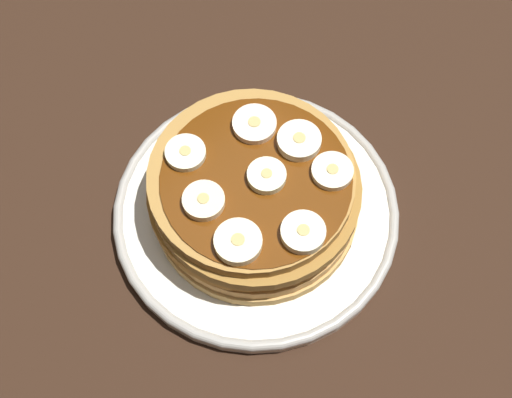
{
  "coord_description": "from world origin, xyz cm",
  "views": [
    {
      "loc": [
        18.54,
        19.61,
        56.41
      ],
      "look_at": [
        0.0,
        0.0,
        3.28
      ],
      "focal_mm": 51.89,
      "sensor_mm": 36.0,
      "label": 1
    }
  ],
  "objects_px": {
    "banana_slice_0": "(267,176)",
    "banana_slice_6": "(204,201)",
    "plate": "(256,212)",
    "banana_slice_2": "(238,242)",
    "banana_slice_1": "(186,153)",
    "banana_slice_4": "(254,125)",
    "banana_slice_3": "(303,233)",
    "banana_slice_5": "(332,171)",
    "banana_slice_7": "(296,138)",
    "pancake_stack": "(255,194)"
  },
  "relations": [
    {
      "from": "banana_slice_2",
      "to": "banana_slice_7",
      "type": "xyz_separation_m",
      "value": [
        -0.09,
        -0.03,
        -0.0
      ]
    },
    {
      "from": "banana_slice_0",
      "to": "banana_slice_1",
      "type": "xyz_separation_m",
      "value": [
        0.03,
        -0.06,
        -0.0
      ]
    },
    {
      "from": "plate",
      "to": "banana_slice_7",
      "type": "distance_m",
      "value": 0.08
    },
    {
      "from": "pancake_stack",
      "to": "banana_slice_6",
      "type": "bearing_deg",
      "value": -13.64
    },
    {
      "from": "plate",
      "to": "banana_slice_4",
      "type": "distance_m",
      "value": 0.08
    },
    {
      "from": "banana_slice_0",
      "to": "banana_slice_5",
      "type": "xyz_separation_m",
      "value": [
        -0.04,
        0.03,
        -0.0
      ]
    },
    {
      "from": "banana_slice_7",
      "to": "pancake_stack",
      "type": "bearing_deg",
      "value": 2.35
    },
    {
      "from": "pancake_stack",
      "to": "banana_slice_1",
      "type": "bearing_deg",
      "value": -63.77
    },
    {
      "from": "banana_slice_2",
      "to": "banana_slice_5",
      "type": "bearing_deg",
      "value": 176.38
    },
    {
      "from": "plate",
      "to": "banana_slice_0",
      "type": "bearing_deg",
      "value": 141.86
    },
    {
      "from": "banana_slice_1",
      "to": "banana_slice_5",
      "type": "distance_m",
      "value": 0.11
    },
    {
      "from": "banana_slice_4",
      "to": "banana_slice_6",
      "type": "xyz_separation_m",
      "value": [
        0.07,
        0.02,
        0.0
      ]
    },
    {
      "from": "plate",
      "to": "banana_slice_4",
      "type": "xyz_separation_m",
      "value": [
        -0.03,
        -0.04,
        0.06
      ]
    },
    {
      "from": "pancake_stack",
      "to": "banana_slice_5",
      "type": "xyz_separation_m",
      "value": [
        -0.05,
        0.04,
        0.03
      ]
    },
    {
      "from": "plate",
      "to": "banana_slice_3",
      "type": "distance_m",
      "value": 0.08
    },
    {
      "from": "banana_slice_1",
      "to": "banana_slice_4",
      "type": "height_order",
      "value": "same"
    },
    {
      "from": "banana_slice_0",
      "to": "banana_slice_1",
      "type": "distance_m",
      "value": 0.07
    },
    {
      "from": "banana_slice_2",
      "to": "banana_slice_3",
      "type": "relative_size",
      "value": 1.06
    },
    {
      "from": "banana_slice_4",
      "to": "pancake_stack",
      "type": "bearing_deg",
      "value": 47.18
    },
    {
      "from": "banana_slice_0",
      "to": "banana_slice_4",
      "type": "height_order",
      "value": "same"
    },
    {
      "from": "banana_slice_0",
      "to": "banana_slice_1",
      "type": "height_order",
      "value": "banana_slice_0"
    },
    {
      "from": "banana_slice_1",
      "to": "banana_slice_7",
      "type": "height_order",
      "value": "banana_slice_7"
    },
    {
      "from": "plate",
      "to": "pancake_stack",
      "type": "relative_size",
      "value": 1.36
    },
    {
      "from": "banana_slice_3",
      "to": "banana_slice_5",
      "type": "distance_m",
      "value": 0.06
    },
    {
      "from": "banana_slice_0",
      "to": "banana_slice_3",
      "type": "relative_size",
      "value": 0.9
    },
    {
      "from": "banana_slice_3",
      "to": "banana_slice_4",
      "type": "xyz_separation_m",
      "value": [
        -0.04,
        -0.09,
        -0.0
      ]
    },
    {
      "from": "plate",
      "to": "banana_slice_1",
      "type": "relative_size",
      "value": 7.48
    },
    {
      "from": "banana_slice_3",
      "to": "banana_slice_4",
      "type": "bearing_deg",
      "value": -112.58
    },
    {
      "from": "banana_slice_1",
      "to": "banana_slice_5",
      "type": "xyz_separation_m",
      "value": [
        -0.07,
        0.09,
        0.0
      ]
    },
    {
      "from": "banana_slice_5",
      "to": "banana_slice_3",
      "type": "bearing_deg",
      "value": 21.84
    },
    {
      "from": "plate",
      "to": "banana_slice_2",
      "type": "xyz_separation_m",
      "value": [
        0.05,
        0.03,
        0.06
      ]
    },
    {
      "from": "banana_slice_0",
      "to": "banana_slice_6",
      "type": "height_order",
      "value": "same"
    },
    {
      "from": "plate",
      "to": "banana_slice_0",
      "type": "height_order",
      "value": "banana_slice_0"
    },
    {
      "from": "plate",
      "to": "banana_slice_5",
      "type": "xyz_separation_m",
      "value": [
        -0.05,
        0.04,
        0.06
      ]
    },
    {
      "from": "banana_slice_4",
      "to": "banana_slice_3",
      "type": "bearing_deg",
      "value": 67.42
    },
    {
      "from": "plate",
      "to": "banana_slice_2",
      "type": "distance_m",
      "value": 0.08
    },
    {
      "from": "banana_slice_6",
      "to": "plate",
      "type": "bearing_deg",
      "value": 164.34
    },
    {
      "from": "banana_slice_5",
      "to": "banana_slice_1",
      "type": "bearing_deg",
      "value": -51.55
    },
    {
      "from": "banana_slice_5",
      "to": "banana_slice_7",
      "type": "bearing_deg",
      "value": -90.44
    },
    {
      "from": "banana_slice_4",
      "to": "banana_slice_0",
      "type": "bearing_deg",
      "value": 57.94
    },
    {
      "from": "banana_slice_0",
      "to": "banana_slice_6",
      "type": "bearing_deg",
      "value": -19.09
    },
    {
      "from": "banana_slice_2",
      "to": "banana_slice_6",
      "type": "distance_m",
      "value": 0.04
    },
    {
      "from": "banana_slice_3",
      "to": "banana_slice_7",
      "type": "xyz_separation_m",
      "value": [
        -0.05,
        -0.06,
        0.0
      ]
    },
    {
      "from": "banana_slice_2",
      "to": "banana_slice_4",
      "type": "distance_m",
      "value": 0.1
    },
    {
      "from": "pancake_stack",
      "to": "banana_slice_3",
      "type": "bearing_deg",
      "value": 82.98
    },
    {
      "from": "banana_slice_4",
      "to": "banana_slice_7",
      "type": "height_order",
      "value": "banana_slice_7"
    },
    {
      "from": "banana_slice_0",
      "to": "plate",
      "type": "bearing_deg",
      "value": -38.14
    },
    {
      "from": "banana_slice_0",
      "to": "banana_slice_1",
      "type": "relative_size",
      "value": 0.95
    },
    {
      "from": "plate",
      "to": "banana_slice_1",
      "type": "distance_m",
      "value": 0.08
    },
    {
      "from": "banana_slice_5",
      "to": "banana_slice_6",
      "type": "bearing_deg",
      "value": -28.6
    }
  ]
}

